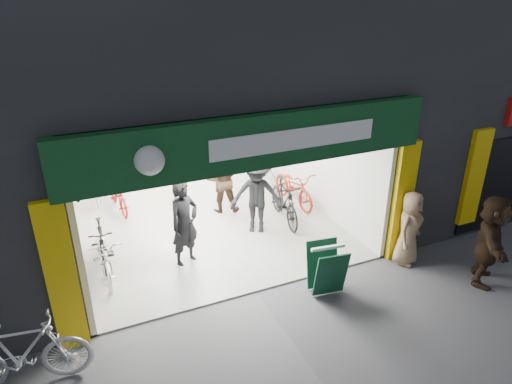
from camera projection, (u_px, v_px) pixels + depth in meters
ground at (256, 292)px, 8.69m from camera, size 60.00×60.00×0.00m
building at (208, 30)px, 11.38m from camera, size 17.00×10.27×8.00m
bike_left_front at (105, 254)px, 9.04m from camera, size 0.63×1.79×0.94m
bike_left_midfront at (102, 244)px, 9.37m from camera, size 0.54×1.61×0.95m
bike_left_midback at (118, 195)px, 11.72m from camera, size 0.72×1.66×0.85m
bike_left_back at (99, 178)px, 12.28m from camera, size 0.93×2.03×1.18m
bike_right_front at (284, 201)px, 11.07m from camera, size 0.76×1.89×1.10m
bike_right_mid at (294, 187)px, 12.02m from camera, size 0.72×1.88×0.97m
bike_right_back at (265, 165)px, 13.49m from camera, size 0.58×1.59×0.94m
parked_bike at (22, 353)px, 6.48m from camera, size 1.97×0.83×1.14m
customer_a at (184, 224)px, 9.23m from camera, size 0.80×0.69×1.86m
customer_b at (222, 179)px, 11.44m from camera, size 1.02×0.90×1.78m
customer_c at (257, 196)px, 10.43m from camera, size 1.40×1.21×1.87m
customer_d at (180, 179)px, 11.72m from camera, size 1.00×0.74×1.58m
pedestrian_near at (409, 228)px, 9.33m from camera, size 0.94×0.83×1.61m
pedestrian_far at (490, 240)px, 8.67m from camera, size 1.63×1.55×1.84m
sandwich_board at (327, 268)px, 8.51m from camera, size 0.70×0.72×0.96m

